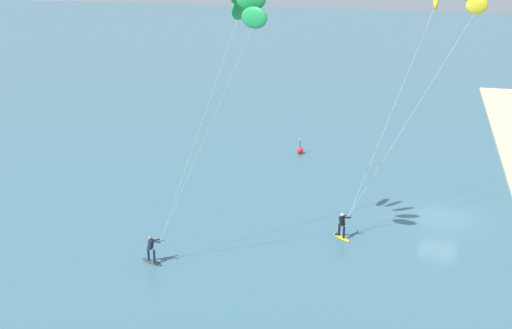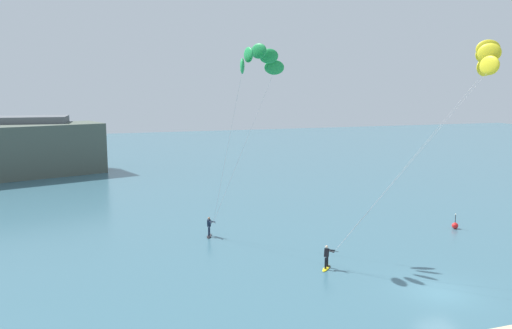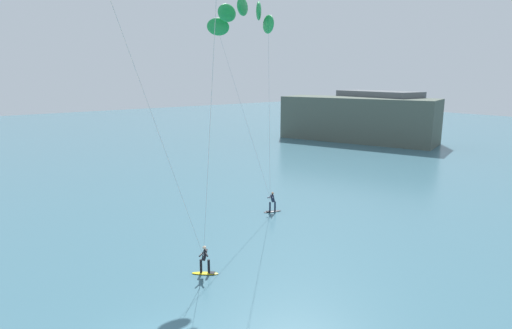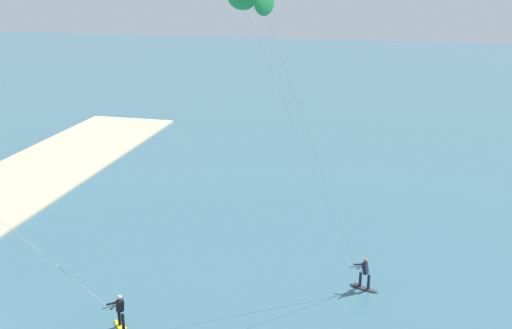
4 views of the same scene
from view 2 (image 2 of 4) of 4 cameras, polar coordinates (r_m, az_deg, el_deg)
ground_plane at (r=34.26m, az=19.81°, el=-13.31°), size 240.00×240.00×0.00m
kitesurfer_nearshore at (r=38.19m, az=0.01°, el=10.66°), size 5.40×7.37×15.65m
kitesurfer_mid_water at (r=33.88m, az=23.46°, el=9.61°), size 9.70×8.39×15.29m
marker_buoy at (r=49.21m, az=21.30°, el=-6.35°), size 0.56×0.56×1.38m
distant_headland at (r=81.07m, az=-26.03°, el=1.27°), size 26.72×15.79×8.28m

